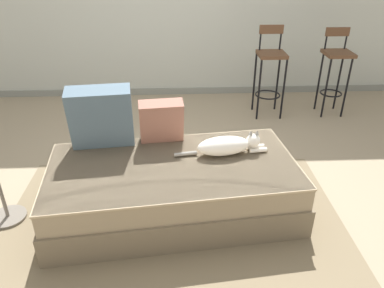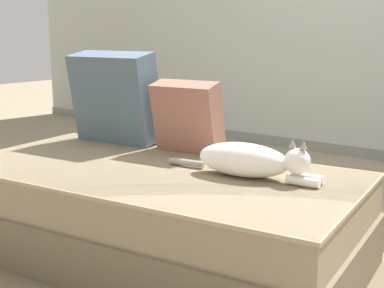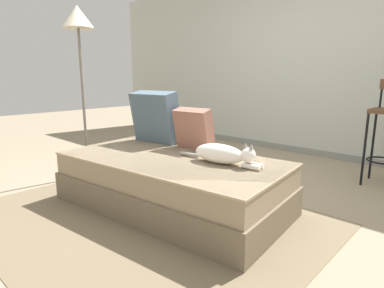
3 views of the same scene
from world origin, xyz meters
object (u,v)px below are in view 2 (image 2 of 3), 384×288
(throw_pillow_corner, at_px, (115,97))
(cat, at_px, (250,160))
(couch, at_px, (154,212))
(throw_pillow_middle, at_px, (188,116))

(throw_pillow_corner, distance_m, cat, 1.03)
(cat, bearing_deg, throw_pillow_corner, 169.67)
(couch, distance_m, throw_pillow_corner, 0.81)
(couch, bearing_deg, throw_pillow_middle, 103.32)
(couch, xyz_separation_m, throw_pillow_middle, (-0.09, 0.38, 0.40))
(couch, distance_m, cat, 0.54)
(couch, bearing_deg, throw_pillow_corner, 149.98)
(couch, height_order, throw_pillow_corner, throw_pillow_corner)
(throw_pillow_corner, relative_size, throw_pillow_middle, 1.38)
(cat, bearing_deg, couch, -161.46)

